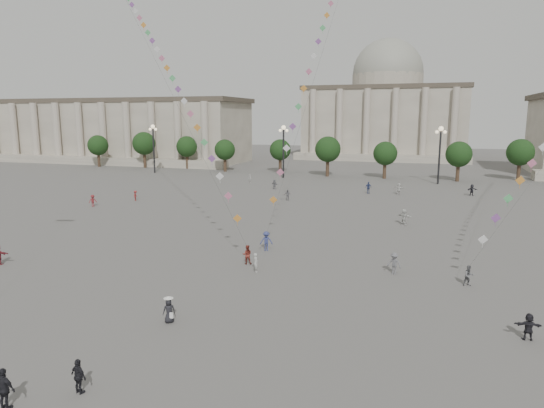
% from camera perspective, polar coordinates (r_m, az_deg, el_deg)
% --- Properties ---
extents(ground, '(360.00, 360.00, 0.00)m').
position_cam_1_polar(ground, '(30.40, -9.39, -14.01)').
color(ground, '#5C5957').
rests_on(ground, ground).
extents(hall_west, '(84.00, 26.22, 17.20)m').
position_cam_1_polar(hall_west, '(147.57, -18.97, 8.18)').
color(hall_west, gray).
rests_on(hall_west, ground).
extents(hall_central, '(48.30, 34.30, 35.50)m').
position_cam_1_polar(hall_central, '(154.31, 13.24, 10.68)').
color(hall_central, gray).
rests_on(hall_central, ground).
extents(tree_row, '(137.12, 5.12, 8.00)m').
position_cam_1_polar(tree_row, '(103.59, 10.66, 6.21)').
color(tree_row, '#3C2E1E').
rests_on(tree_row, ground).
extents(lamp_post_far_west, '(2.00, 0.90, 10.65)m').
position_cam_1_polar(lamp_post_far_west, '(111.00, -13.79, 7.37)').
color(lamp_post_far_west, '#262628').
rests_on(lamp_post_far_west, ground).
extents(lamp_post_mid_west, '(2.00, 0.90, 10.65)m').
position_cam_1_polar(lamp_post_mid_west, '(98.71, 1.36, 7.33)').
color(lamp_post_mid_west, '#262628').
rests_on(lamp_post_mid_west, ground).
extents(lamp_post_mid_east, '(2.00, 0.90, 10.65)m').
position_cam_1_polar(lamp_post_mid_east, '(94.70, 19.17, 6.64)').
color(lamp_post_mid_east, '#262628').
rests_on(lamp_post_mid_east, ground).
extents(person_crowd_0, '(1.21, 1.01, 1.93)m').
position_cam_1_polar(person_crowd_0, '(80.66, 11.26, 1.91)').
color(person_crowd_0, navy).
rests_on(person_crowd_0, ground).
extents(person_crowd_2, '(1.14, 1.25, 1.68)m').
position_cam_1_polar(person_crowd_2, '(71.99, -20.34, 0.37)').
color(person_crowd_2, maroon).
rests_on(person_crowd_2, ground).
extents(person_crowd_3, '(1.49, 0.58, 1.57)m').
position_cam_1_polar(person_crowd_3, '(31.55, 27.95, -12.64)').
color(person_crowd_3, black).
rests_on(person_crowd_3, ground).
extents(person_crowd_4, '(1.78, 1.08, 1.83)m').
position_cam_1_polar(person_crowd_4, '(80.73, 14.69, 1.74)').
color(person_crowd_4, silver).
rests_on(person_crowd_4, ground).
extents(person_crowd_6, '(1.28, 0.96, 1.77)m').
position_cam_1_polar(person_crowd_6, '(40.08, 14.18, -6.79)').
color(person_crowd_6, slate).
rests_on(person_crowd_6, ground).
extents(person_crowd_7, '(1.76, 1.33, 1.85)m').
position_cam_1_polar(person_crowd_7, '(58.37, 15.26, -1.45)').
color(person_crowd_7, silver).
rests_on(person_crowd_7, ground).
extents(person_crowd_9, '(1.76, 1.30, 1.84)m').
position_cam_1_polar(person_crowd_9, '(83.04, 22.46, 1.53)').
color(person_crowd_9, black).
rests_on(person_crowd_9, ground).
extents(person_crowd_10, '(0.57, 0.66, 1.53)m').
position_cam_1_polar(person_crowd_10, '(92.16, -2.59, 3.00)').
color(person_crowd_10, '#B1B0AD').
rests_on(person_crowd_10, ground).
extents(person_crowd_12, '(1.56, 1.09, 1.62)m').
position_cam_1_polar(person_crowd_12, '(83.84, 0.29, 2.31)').
color(person_crowd_12, slate).
rests_on(person_crowd_12, ground).
extents(person_crowd_13, '(0.65, 0.68, 1.56)m').
position_cam_1_polar(person_crowd_13, '(39.49, -1.92, -6.88)').
color(person_crowd_13, beige).
rests_on(person_crowd_13, ground).
extents(person_crowd_16, '(1.03, 0.63, 1.64)m').
position_cam_1_polar(person_crowd_16, '(72.49, 1.85, 1.06)').
color(person_crowd_16, slate).
rests_on(person_crowd_16, ground).
extents(person_crowd_17, '(0.78, 1.09, 1.52)m').
position_cam_1_polar(person_crowd_17, '(75.17, -15.76, 0.96)').
color(person_crowd_17, maroon).
rests_on(person_crowd_17, ground).
extents(tourist_1, '(1.04, 0.65, 1.66)m').
position_cam_1_polar(tourist_1, '(24.88, -21.79, -18.32)').
color(tourist_1, black).
rests_on(tourist_1, ground).
extents(tourist_4, '(1.11, 0.46, 1.89)m').
position_cam_1_polar(tourist_4, '(24.96, -28.98, -18.51)').
color(tourist_4, black).
rests_on(tourist_4, ground).
extents(kite_flyer_0, '(0.96, 0.85, 1.66)m').
position_cam_1_polar(kite_flyer_0, '(41.52, -2.95, -5.96)').
color(kite_flyer_0, maroon).
rests_on(kite_flyer_0, ground).
extents(kite_flyer_1, '(1.35, 1.03, 1.85)m').
position_cam_1_polar(kite_flyer_1, '(45.46, -0.68, -4.38)').
color(kite_flyer_1, navy).
rests_on(kite_flyer_1, ground).
extents(kite_flyer_2, '(0.91, 0.82, 1.55)m').
position_cam_1_polar(kite_flyer_2, '(39.19, 22.14, -7.81)').
color(kite_flyer_2, '#5D5E62').
rests_on(kite_flyer_2, ground).
extents(hat_person, '(0.89, 0.86, 1.69)m').
position_cam_1_polar(hat_person, '(30.84, -12.03, -12.07)').
color(hat_person, black).
rests_on(hat_person, ground).
extents(kite_train_west, '(33.57, 30.90, 57.26)m').
position_cam_1_polar(kite_train_west, '(63.01, -13.35, 16.79)').
color(kite_train_west, '#3F3F3F').
rests_on(kite_train_west, ground).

